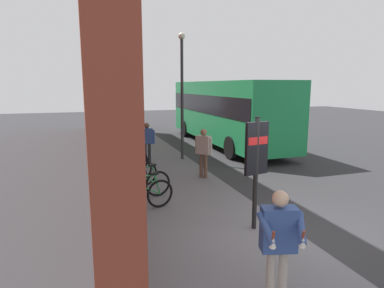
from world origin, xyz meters
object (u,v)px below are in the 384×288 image
object	(u,v)px
transit_info_sign	(256,156)
pedestrian_crossing_street	(204,148)
city_bus	(225,109)
street_lamp	(182,86)
bicycle_end_of_row	(141,196)
bicycle_by_door	(125,162)
tourist_with_hotdogs	(279,237)
bicycle_mid_rack	(140,185)
bicycle_nearest_sign	(125,169)
bicycle_far_end	(131,175)
pedestrian_near_bus	(147,139)

from	to	relation	value
transit_info_sign	pedestrian_crossing_street	xyz separation A→B (m)	(4.07, -0.33, -0.60)
transit_info_sign	city_bus	bearing A→B (deg)	-20.39
pedestrian_crossing_street	street_lamp	distance (m)	3.56
bicycle_end_of_row	pedestrian_crossing_street	size ratio (longest dim) A/B	1.06
bicycle_by_door	tourist_with_hotdogs	bearing A→B (deg)	-171.63
bicycle_mid_rack	street_lamp	world-z (taller)	street_lamp
city_bus	pedestrian_crossing_street	size ratio (longest dim) A/B	6.44
bicycle_mid_rack	tourist_with_hotdogs	size ratio (longest dim) A/B	1.06
bicycle_nearest_sign	bicycle_by_door	bearing A→B (deg)	-6.92
transit_info_sign	bicycle_far_end	bearing A→B (deg)	30.09
bicycle_by_door	bicycle_nearest_sign	bearing A→B (deg)	173.08
city_bus	pedestrian_near_bus	world-z (taller)	city_bus
bicycle_end_of_row	tourist_with_hotdogs	size ratio (longest dim) A/B	1.04
bicycle_end_of_row	city_bus	xyz separation A→B (m)	(8.43, -5.91, 1.41)
pedestrian_near_bus	pedestrian_crossing_street	world-z (taller)	pedestrian_crossing_street
city_bus	pedestrian_near_bus	distance (m)	6.02
transit_info_sign	street_lamp	world-z (taller)	street_lamp
bicycle_far_end	bicycle_by_door	distance (m)	1.81
street_lamp	bicycle_nearest_sign	bearing A→B (deg)	133.42
city_bus	street_lamp	distance (m)	4.72
bicycle_nearest_sign	bicycle_far_end	bearing A→B (deg)	-173.63
bicycle_far_end	bicycle_by_door	xyz separation A→B (m)	(1.81, -0.03, 0.00)
bicycle_mid_rack	pedestrian_near_bus	bearing A→B (deg)	-13.36
bicycle_end_of_row	street_lamp	world-z (taller)	street_lamp
street_lamp	transit_info_sign	bearing A→B (deg)	176.18
transit_info_sign	pedestrian_near_bus	world-z (taller)	transit_info_sign
transit_info_sign	pedestrian_near_bus	distance (m)	6.75
bicycle_end_of_row	bicycle_mid_rack	distance (m)	0.92
transit_info_sign	tourist_with_hotdogs	world-z (taller)	transit_info_sign
bicycle_far_end	city_bus	world-z (taller)	city_bus
bicycle_far_end	transit_info_sign	distance (m)	4.38
bicycle_far_end	bicycle_nearest_sign	size ratio (longest dim) A/B	0.96
bicycle_nearest_sign	pedestrian_near_bus	bearing A→B (deg)	-27.59
bicycle_nearest_sign	city_bus	xyz separation A→B (m)	(5.67, -5.97, 1.41)
tourist_with_hotdogs	bicycle_by_door	bearing A→B (deg)	8.37
tourist_with_hotdogs	city_bus	bearing A→B (deg)	-20.65
bicycle_by_door	street_lamp	world-z (taller)	street_lamp
bicycle_by_door	transit_info_sign	size ratio (longest dim) A/B	0.73
bicycle_mid_rack	pedestrian_near_bus	xyz separation A→B (m)	(4.03, -0.96, 0.59)
transit_info_sign	street_lamp	distance (m)	7.15
bicycle_mid_rack	city_bus	world-z (taller)	city_bus
bicycle_end_of_row	bicycle_nearest_sign	distance (m)	2.77
bicycle_mid_rack	city_bus	xyz separation A→B (m)	(7.52, -5.79, 1.41)
bicycle_far_end	tourist_with_hotdogs	size ratio (longest dim) A/B	1.02
bicycle_by_door	city_bus	size ratio (longest dim) A/B	0.17
city_bus	pedestrian_near_bus	bearing A→B (deg)	125.88
bicycle_mid_rack	bicycle_far_end	world-z (taller)	same
bicycle_end_of_row	bicycle_far_end	xyz separation A→B (m)	(1.94, -0.04, 0.00)
pedestrian_crossing_street	bicycle_mid_rack	bearing A→B (deg)	121.73
bicycle_far_end	bicycle_nearest_sign	world-z (taller)	same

